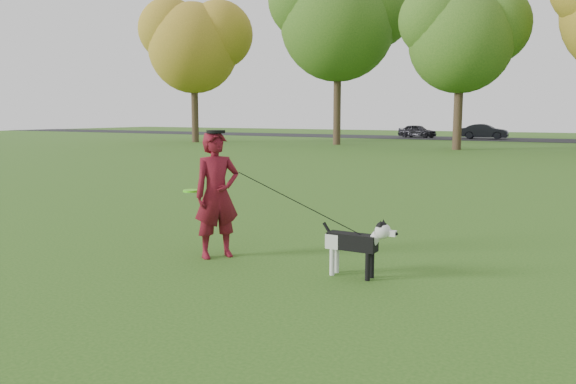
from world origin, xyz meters
The scene contains 8 objects.
ground centered at (0.00, 0.00, 0.00)m, with size 120.00×120.00×0.00m, color #285116.
road centered at (0.00, 40.00, 0.01)m, with size 120.00×7.00×0.02m, color black.
man centered at (-1.35, -0.18, 0.87)m, with size 0.63×0.42×1.74m, color #520B19.
dog centered at (0.71, -0.14, 0.45)m, with size 0.97×0.19×0.74m.
car_left centered at (-10.58, 40.00, 0.56)m, with size 1.28×3.18×1.08m, color black.
car_mid centered at (-5.18, 40.00, 0.60)m, with size 1.23×3.53×1.16m, color black.
man_held_items centered at (-0.09, -0.19, 0.87)m, with size 2.65×0.38×1.26m.
tree_row centered at (-1.43, 26.07, 7.41)m, with size 51.74×8.86×12.01m.
Camera 1 is at (3.24, -6.29, 1.96)m, focal length 35.00 mm.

